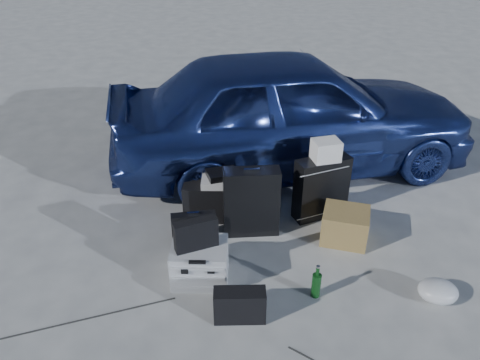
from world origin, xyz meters
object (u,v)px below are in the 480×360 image
suitcase_right (321,188)px  car (292,111)px  pelican_case (200,262)px  green_bottle (317,282)px  briefcase (194,228)px  duffel_bag (223,199)px  suitcase_left (251,202)px  cardboard_box (345,226)px

suitcase_right → car: bearing=78.5°
pelican_case → green_bottle: pelican_case is taller
briefcase → suitcase_right: bearing=11.4°
car → briefcase: bearing=134.4°
duffel_bag → briefcase: bearing=-117.1°
suitcase_left → green_bottle: size_ratio=2.29×
green_bottle → briefcase: bearing=145.4°
car → suitcase_left: 1.54m
suitcase_right → cardboard_box: bearing=-89.0°
briefcase → suitcase_right: 1.37m
suitcase_right → duffel_bag: (-1.01, 0.00, -0.14)m
duffel_bag → car: bearing=57.5°
car → pelican_case: (-0.99, -2.08, -0.56)m
suitcase_left → duffel_bag: suitcase_left is taller
car → suitcase_right: 1.20m
car → duffel_bag: car is taller
pelican_case → cardboard_box: size_ratio=1.11×
pelican_case → suitcase_left: bearing=57.0°
car → cardboard_box: bearing=-176.9°
car → green_bottle: car is taller
suitcase_left → duffel_bag: bearing=130.4°
suitcase_right → cardboard_box: size_ratio=1.55×
pelican_case → duffel_bag: size_ratio=0.60×
pelican_case → suitcase_left: 0.84m
cardboard_box → briefcase: bearing=-178.7°
duffel_bag → pelican_case: bearing=-97.1°
suitcase_right → green_bottle: bearing=-122.3°
pelican_case → cardboard_box: pelican_case is taller
briefcase → suitcase_left: bearing=8.6°
pelican_case → suitcase_left: (0.47, 0.68, 0.18)m
suitcase_right → cardboard_box: suitcase_right is taller
car → suitcase_left: size_ratio=6.08×
suitcase_left → suitcase_right: suitcase_left is taller
suitcase_left → cardboard_box: (0.91, -0.13, -0.19)m
cardboard_box → car: bearing=104.3°
suitcase_right → duffel_bag: size_ratio=0.84×
cardboard_box → green_bottle: cardboard_box is taller
car → briefcase: car is taller
briefcase → duffel_bag: bearing=51.4°
car → briefcase: 1.98m
briefcase → green_bottle: bearing=-42.7°
suitcase_left → duffel_bag: 0.44m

